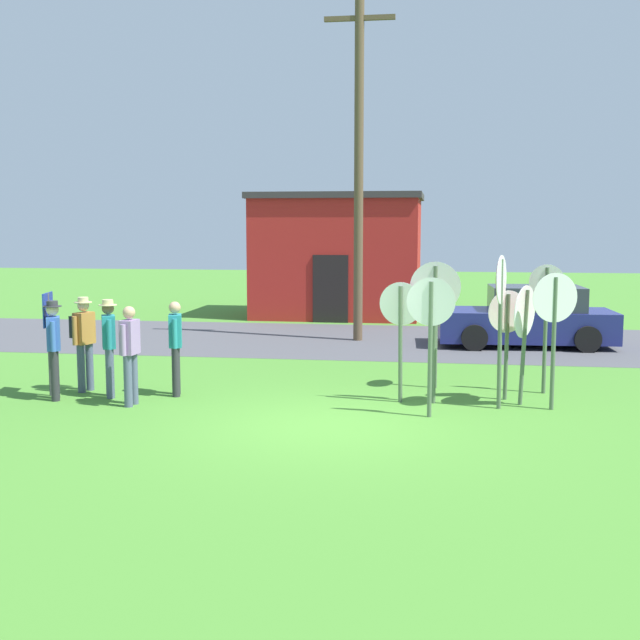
# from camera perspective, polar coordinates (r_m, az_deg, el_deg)

# --- Properties ---
(ground_plane) EXTENTS (80.00, 80.00, 0.00)m
(ground_plane) POSITION_cam_1_polar(r_m,az_deg,el_deg) (12.29, 0.31, -7.54)
(ground_plane) COLOR #47842D
(street_asphalt) EXTENTS (60.00, 6.40, 0.01)m
(street_asphalt) POSITION_cam_1_polar(r_m,az_deg,el_deg) (21.09, 3.80, -1.46)
(street_asphalt) COLOR #4C4C51
(street_asphalt) RESTS_ON ground
(building_background) EXTENTS (5.52, 4.07, 4.04)m
(building_background) POSITION_cam_1_polar(r_m,az_deg,el_deg) (26.64, 1.32, 4.66)
(building_background) COLOR #B2231E
(building_background) RESTS_ON ground
(utility_pole) EXTENTS (1.80, 0.24, 8.80)m
(utility_pole) POSITION_cam_1_polar(r_m,az_deg,el_deg) (20.96, 2.78, 11.04)
(utility_pole) COLOR brown
(utility_pole) RESTS_ON ground
(parked_car_on_street) EXTENTS (4.38, 2.18, 1.51)m
(parked_car_on_street) POSITION_cam_1_polar(r_m,az_deg,el_deg) (20.71, 14.58, 0.08)
(parked_car_on_street) COLOR navy
(parked_car_on_street) RESTS_ON ground
(stop_sign_rear_right) EXTENTS (0.23, 0.78, 2.55)m
(stop_sign_rear_right) POSITION_cam_1_polar(r_m,az_deg,el_deg) (13.45, 12.74, 1.16)
(stop_sign_rear_right) COLOR #51664C
(stop_sign_rear_right) RESTS_ON ground
(stop_sign_center_cluster) EXTENTS (0.76, 0.07, 2.23)m
(stop_sign_center_cluster) POSITION_cam_1_polar(r_m,az_deg,el_deg) (12.69, 7.89, -0.15)
(stop_sign_center_cluster) COLOR #51664C
(stop_sign_center_cluster) RESTS_ON ground
(stop_sign_rear_left) EXTENTS (0.74, 0.18, 2.08)m
(stop_sign_rear_left) POSITION_cam_1_polar(r_m,az_deg,el_deg) (13.67, 5.77, -0.07)
(stop_sign_rear_left) COLOR #51664C
(stop_sign_rear_left) RESTS_ON ground
(stop_sign_low_front) EXTENTS (0.63, 0.07, 2.34)m
(stop_sign_low_front) POSITION_cam_1_polar(r_m,az_deg,el_deg) (14.91, 15.81, 0.82)
(stop_sign_low_front) COLOR #51664C
(stop_sign_low_front) RESTS_ON ground
(stop_sign_nearest) EXTENTS (0.19, 0.70, 2.01)m
(stop_sign_nearest) POSITION_cam_1_polar(r_m,az_deg,el_deg) (15.00, 8.26, 0.31)
(stop_sign_nearest) COLOR #51664C
(stop_sign_nearest) RESTS_ON ground
(stop_sign_tallest) EXTENTS (0.45, 0.81, 2.04)m
(stop_sign_tallest) POSITION_cam_1_polar(r_m,az_deg,el_deg) (13.84, 14.34, -0.25)
(stop_sign_tallest) COLOR #51664C
(stop_sign_tallest) RESTS_ON ground
(stop_sign_leaning_left) EXTENTS (0.68, 0.34, 1.92)m
(stop_sign_leaning_left) POSITION_cam_1_polar(r_m,az_deg,el_deg) (14.21, 13.18, -0.41)
(stop_sign_leaning_left) COLOR #51664C
(stop_sign_leaning_left) RESTS_ON ground
(stop_sign_far_back) EXTENTS (0.75, 0.33, 2.27)m
(stop_sign_far_back) POSITION_cam_1_polar(r_m,az_deg,el_deg) (13.61, 16.36, 0.27)
(stop_sign_far_back) COLOR #51664C
(stop_sign_far_back) RESTS_ON ground
(stop_sign_leaning_right) EXTENTS (0.86, 0.07, 2.43)m
(stop_sign_leaning_right) POSITION_cam_1_polar(r_m,az_deg,el_deg) (13.66, 8.19, 1.01)
(stop_sign_leaning_right) COLOR #51664C
(stop_sign_leaning_right) RESTS_ON ground
(person_in_blue) EXTENTS (0.35, 0.52, 1.74)m
(person_in_blue) POSITION_cam_1_polar(r_m,az_deg,el_deg) (14.63, -18.44, -1.64)
(person_in_blue) COLOR #2D2D33
(person_in_blue) RESTS_ON ground
(person_near_signs) EXTENTS (0.24, 0.57, 1.69)m
(person_near_signs) POSITION_cam_1_polar(r_m,az_deg,el_deg) (13.82, -13.38, -2.09)
(person_near_signs) COLOR #4C5670
(person_near_signs) RESTS_ON ground
(person_in_dark_shirt) EXTENTS (0.35, 0.52, 1.74)m
(person_in_dark_shirt) POSITION_cam_1_polar(r_m,az_deg,el_deg) (14.58, -14.80, -1.54)
(person_in_dark_shirt) COLOR #4C5670
(person_in_dark_shirt) RESTS_ON ground
(person_on_left) EXTENTS (0.43, 0.55, 1.74)m
(person_on_left) POSITION_cam_1_polar(r_m,az_deg,el_deg) (15.20, -16.50, -1.16)
(person_on_left) COLOR #4C5670
(person_on_left) RESTS_ON ground
(person_in_teal) EXTENTS (0.31, 0.55, 1.69)m
(person_in_teal) POSITION_cam_1_polar(r_m,az_deg,el_deg) (14.46, -10.26, -1.62)
(person_in_teal) COLOR #2D2D33
(person_in_teal) RESTS_ON ground
(info_panel_leftmost) EXTENTS (0.15, 0.59, 1.85)m
(info_panel_leftmost) POSITION_cam_1_polar(r_m,az_deg,el_deg) (14.95, -18.77, -0.33)
(info_panel_leftmost) COLOR #4C4C51
(info_panel_leftmost) RESTS_ON ground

